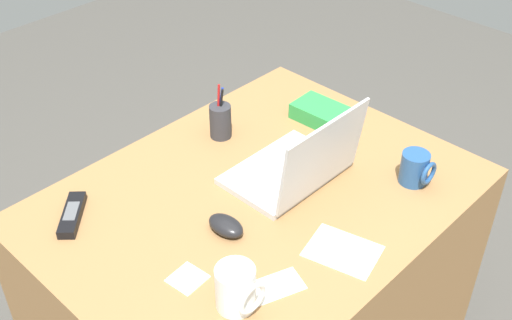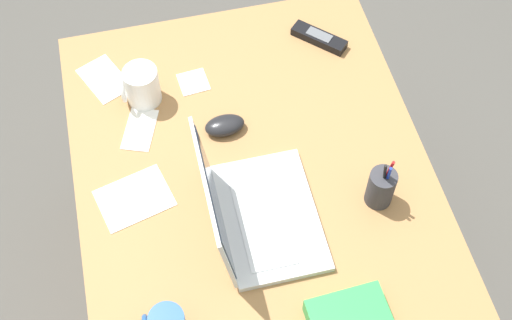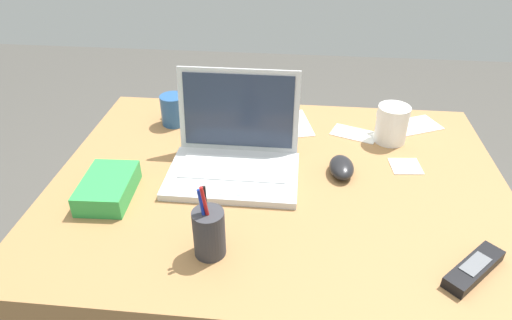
% 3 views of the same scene
% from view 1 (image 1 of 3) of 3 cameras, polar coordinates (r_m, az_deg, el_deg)
% --- Properties ---
extents(desk, '(1.15, 0.88, 0.75)m').
position_cam_1_polar(desk, '(2.00, 0.13, -11.41)').
color(desk, '#9E7042').
rests_on(desk, ground).
extents(laptop, '(0.33, 0.26, 0.24)m').
position_cam_1_polar(laptop, '(1.76, 3.63, -0.60)').
color(laptop, silver).
rests_on(laptop, desk).
extents(computer_mouse, '(0.07, 0.11, 0.04)m').
position_cam_1_polar(computer_mouse, '(1.62, -2.69, -5.83)').
color(computer_mouse, black).
rests_on(computer_mouse, desk).
extents(coffee_mug_white, '(0.08, 0.09, 0.09)m').
position_cam_1_polar(coffee_mug_white, '(1.81, 13.94, -0.73)').
color(coffee_mug_white, '#26518C').
rests_on(coffee_mug_white, desk).
extents(coffee_mug_tall, '(0.09, 0.10, 0.11)m').
position_cam_1_polar(coffee_mug_tall, '(1.43, -1.72, -11.30)').
color(coffee_mug_tall, white).
rests_on(coffee_mug_tall, desk).
extents(cordless_phone, '(0.14, 0.14, 0.03)m').
position_cam_1_polar(cordless_phone, '(1.73, -15.97, -4.68)').
color(cordless_phone, black).
rests_on(cordless_phone, desk).
extents(pen_holder, '(0.07, 0.07, 0.17)m').
position_cam_1_polar(pen_holder, '(1.94, -3.17, 3.50)').
color(pen_holder, '#333338').
rests_on(pen_holder, desk).
extents(snack_bag, '(0.12, 0.18, 0.05)m').
position_cam_1_polar(snack_bag, '(2.03, 5.79, 4.15)').
color(snack_bag, green).
rests_on(snack_bag, desk).
extents(paper_note_near_laptop, '(0.17, 0.20, 0.00)m').
position_cam_1_polar(paper_note_near_laptop, '(1.59, 7.68, -7.99)').
color(paper_note_near_laptop, white).
rests_on(paper_note_near_laptop, desk).
extents(paper_note_left, '(0.15, 0.12, 0.00)m').
position_cam_1_polar(paper_note_left, '(1.50, 1.67, -11.15)').
color(paper_note_left, white).
rests_on(paper_note_left, desk).
extents(paper_note_right, '(0.08, 0.08, 0.00)m').
position_cam_1_polar(paper_note_right, '(1.53, -6.09, -10.40)').
color(paper_note_right, white).
rests_on(paper_note_right, desk).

